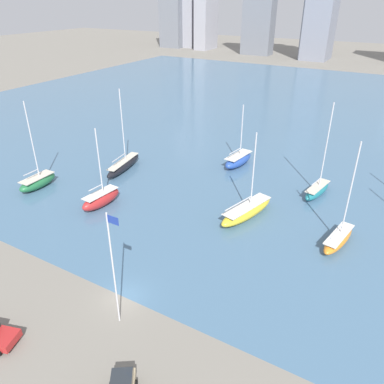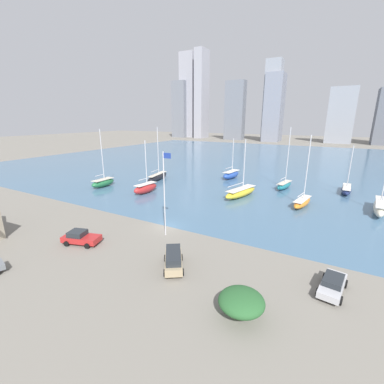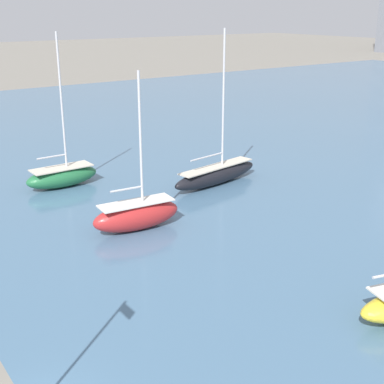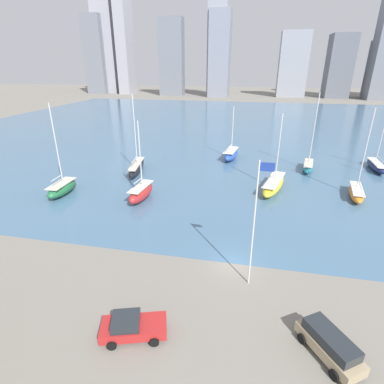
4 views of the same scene
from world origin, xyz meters
TOP-DOWN VIEW (x-y plane):
  - ground_plane at (0.00, 0.00)m, footprint 500.00×500.00m
  - harbor_water at (0.00, 70.00)m, footprint 180.00×140.00m
  - flag_pole at (1.57, -2.57)m, footprint 1.24×0.14m
  - distant_city_skyline at (-0.39, 169.95)m, footprint 211.58×22.97m
  - sailboat_yellow at (4.62, 20.18)m, footprint 4.94×10.38m
  - sailboat_black at (-19.46, 23.89)m, footprint 3.34×10.31m
  - sailboat_red at (-14.41, 12.73)m, footprint 2.67×6.78m
  - sailboat_green at (-26.86, 12.16)m, footprint 2.56×6.66m
  - sailboat_teal at (11.33, 31.20)m, footprint 3.08×7.36m
  - sailboat_blue at (-3.34, 35.49)m, footprint 3.44×7.74m
  - sailboat_navy at (23.85, 34.33)m, footprint 2.24×8.75m
  - sailboat_orange at (16.54, 19.88)m, footprint 3.16×7.76m
  - parked_suv_tan at (7.00, -8.92)m, footprint 4.11×4.92m
  - parked_pickup_red at (-6.61, -10.01)m, footprint 5.12×3.37m

SIDE VIEW (x-z plane):
  - ground_plane at x=0.00m, z-range 0.00..0.00m
  - harbor_water at x=0.00m, z-range 0.00..0.00m
  - sailboat_navy at x=23.85m, z-range -4.31..5.91m
  - parked_pickup_red at x=-6.61m, z-range -0.01..1.70m
  - sailboat_orange at x=16.54m, z-range -5.59..7.33m
  - sailboat_teal at x=11.33m, z-range -6.01..7.89m
  - sailboat_black at x=-19.46m, z-range -5.85..7.79m
  - sailboat_yellow at x=4.62m, z-range -4.89..6.86m
  - sailboat_green at x=-26.86m, z-range -5.68..7.73m
  - parked_suv_tan at x=7.00m, z-range 0.08..2.00m
  - sailboat_blue at x=-3.34m, z-range -4.25..6.41m
  - sailboat_red at x=-14.41m, z-range -4.52..6.80m
  - flag_pole at x=1.57m, z-range 0.49..12.10m
  - distant_city_skyline at x=-0.39m, z-range -11.51..63.16m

